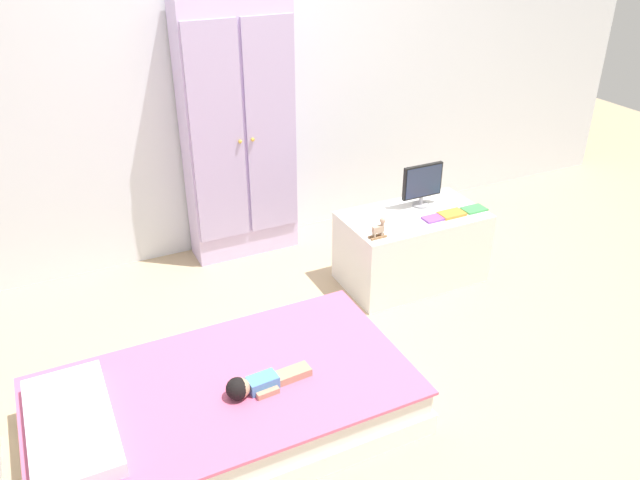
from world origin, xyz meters
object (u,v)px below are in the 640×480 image
object	(u,v)px
bed	(225,406)
book_green	(474,209)
tv_stand	(411,247)
book_purple	(433,219)
rocking_horse_toy	(379,229)
book_orange	(452,214)
doll	(253,385)
wardrobe	(239,133)
tv_monitor	(423,183)

from	to	relation	value
bed	book_green	world-z (taller)	book_green
tv_stand	book_purple	bearing A→B (deg)	-59.51
tv_stand	book_green	xyz separation A→B (m)	(0.36, -0.11, 0.23)
rocking_horse_toy	bed	bearing A→B (deg)	-153.44
bed	book_green	xyz separation A→B (m)	(1.79, 0.60, 0.34)
book_purple	book_orange	distance (m)	0.13
doll	tv_stand	bearing A→B (deg)	31.18
wardrobe	book_orange	bearing A→B (deg)	-42.91
tv_stand	book_green	world-z (taller)	book_green
bed	book_purple	size ratio (longest dim) A/B	13.84
doll	tv_monitor	bearing A→B (deg)	31.75
tv_monitor	book_green	distance (m)	0.35
tv_monitor	book_purple	bearing A→B (deg)	-101.75
tv_stand	book_orange	xyz separation A→B (m)	(0.19, -0.11, 0.23)
book_orange	book_green	size ratio (longest dim) A/B	1.08
bed	tv_stand	size ratio (longest dim) A/B	1.95
tv_monitor	book_orange	distance (m)	0.25
doll	wardrobe	bearing A→B (deg)	71.57
book_orange	bed	bearing A→B (deg)	-159.73
tv_monitor	book_purple	distance (m)	0.24
wardrobe	book_orange	world-z (taller)	wardrobe
book_green	wardrobe	bearing A→B (deg)	141.48
wardrobe	tv_monitor	bearing A→B (deg)	-39.11
doll	book_orange	bearing A→B (deg)	24.56
bed	rocking_horse_toy	world-z (taller)	rocking_horse_toy
wardrobe	book_purple	distance (m)	1.30
book_green	book_purple	bearing A→B (deg)	180.00
book_purple	book_orange	size ratio (longest dim) A/B	0.78
tv_monitor	wardrobe	bearing A→B (deg)	140.89
book_orange	rocking_horse_toy	bearing A→B (deg)	-174.28
bed	wardrobe	size ratio (longest dim) A/B	1.01
book_purple	tv_monitor	bearing A→B (deg)	78.25
tv_stand	doll	bearing A→B (deg)	-148.82
doll	book_green	distance (m)	1.83
bed	tv_stand	world-z (taller)	tv_stand
book_purple	book_green	distance (m)	0.30
wardrobe	book_green	xyz separation A→B (m)	(1.15, -0.91, -0.36)
doll	book_orange	world-z (taller)	book_orange
doll	rocking_horse_toy	size ratio (longest dim) A/B	3.34
tv_stand	book_green	distance (m)	0.44
book_purple	tv_stand	bearing A→B (deg)	120.49
wardrobe	book_green	bearing A→B (deg)	-38.52
book_orange	tv_stand	bearing A→B (deg)	151.03
doll	book_orange	xyz separation A→B (m)	(1.52, 0.69, 0.18)
bed	book_purple	bearing A→B (deg)	21.89
wardrobe	rocking_horse_toy	size ratio (longest dim) A/B	13.86
wardrobe	rocking_horse_toy	world-z (taller)	wardrobe
doll	tv_monitor	size ratio (longest dim) A/B	1.48
doll	book_green	bearing A→B (deg)	22.40
rocking_horse_toy	wardrobe	bearing A→B (deg)	115.10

